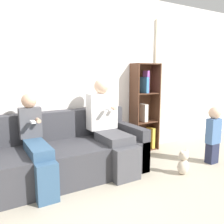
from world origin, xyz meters
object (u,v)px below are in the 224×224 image
object	(u,v)px
bookshelf	(144,109)
teddy_bear	(183,163)
toddler_standing	(213,133)
adult_seated	(109,124)
couch	(60,156)
child_seated	(37,142)

from	to	relation	value
bookshelf	teddy_bear	size ratio (longest dim) A/B	4.43
toddler_standing	bookshelf	xyz separation A→B (m)	(-0.48, 1.03, 0.26)
adult_seated	couch	bearing A→B (deg)	171.18
child_seated	toddler_standing	distance (m)	2.48
adult_seated	teddy_bear	xyz separation A→B (m)	(0.75, -0.66, -0.49)
couch	adult_seated	bearing A→B (deg)	-8.82
couch	child_seated	size ratio (longest dim) A/B	1.99
adult_seated	child_seated	size ratio (longest dim) A/B	1.15
child_seated	bookshelf	size ratio (longest dim) A/B	0.73
adult_seated	teddy_bear	bearing A→B (deg)	-41.54
toddler_standing	teddy_bear	bearing A→B (deg)	-173.62
bookshelf	child_seated	bearing A→B (deg)	-165.77
child_seated	teddy_bear	distance (m)	1.89
couch	bookshelf	xyz separation A→B (m)	(1.62, 0.34, 0.44)
toddler_standing	adult_seated	bearing A→B (deg)	157.62
bookshelf	teddy_bear	distance (m)	1.26
adult_seated	child_seated	world-z (taller)	adult_seated
toddler_standing	couch	bearing A→B (deg)	161.73
bookshelf	couch	bearing A→B (deg)	-168.07
child_seated	adult_seated	bearing A→B (deg)	2.69
adult_seated	child_seated	distance (m)	1.00
couch	teddy_bear	xyz separation A→B (m)	(1.42, -0.77, -0.12)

